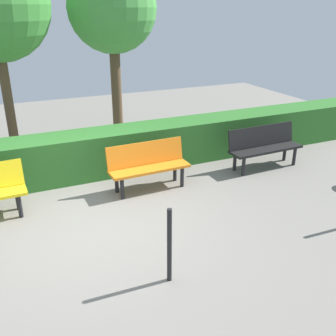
# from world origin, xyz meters

# --- Properties ---
(ground_plane) EXTENTS (18.40, 18.40, 0.00)m
(ground_plane) POSITION_xyz_m (0.00, 0.00, 0.00)
(ground_plane) COLOR gray
(bench_black) EXTENTS (1.63, 0.50, 0.86)m
(bench_black) POSITION_xyz_m (-3.91, -0.89, 0.48)
(bench_black) COLOR black
(bench_black) RESTS_ON ground_plane
(bench_orange) EXTENTS (1.50, 0.50, 0.86)m
(bench_orange) POSITION_xyz_m (-1.33, -0.91, 0.48)
(bench_orange) COLOR orange
(bench_orange) RESTS_ON ground_plane
(hedge_row) EXTENTS (14.40, 0.79, 0.87)m
(hedge_row) POSITION_xyz_m (-1.24, -1.95, 0.44)
(hedge_row) COLOR #2D6B28
(hedge_row) RESTS_ON ground_plane
(tree_near) EXTENTS (2.06, 2.06, 4.15)m
(tree_near) POSITION_xyz_m (-1.73, -4.02, 3.09)
(tree_near) COLOR brown
(tree_near) RESTS_ON ground_plane
(railing_post_mid) EXTENTS (0.06, 0.06, 1.00)m
(railing_post_mid) POSITION_xyz_m (-0.59, 1.66, 0.50)
(railing_post_mid) COLOR black
(railing_post_mid) RESTS_ON ground_plane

